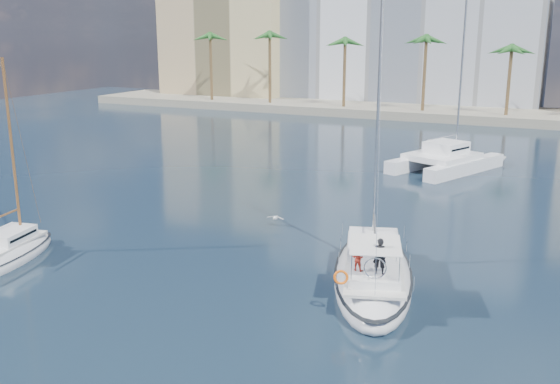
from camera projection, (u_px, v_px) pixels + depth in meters
The scene contains 10 objects.
ground at pixel (288, 253), 34.08m from camera, with size 160.00×160.00×0.00m, color black.
quay at pixel (467, 114), 87.43m from camera, with size 120.00×14.00×1.20m, color gray.
building_modern at pixel (408, 17), 99.54m from camera, with size 42.00×16.00×28.00m, color white.
building_tan_left at pixel (233, 36), 109.10m from camera, with size 22.00×14.00×22.00m, color tan.
palm_left at pixel (240, 42), 95.47m from camera, with size 3.60×3.60×12.30m.
palm_centre at pixel (468, 43), 81.51m from camera, with size 3.60×3.60×12.30m.
main_sloop at pixel (373, 274), 29.79m from camera, with size 6.97×12.13×17.17m.
small_sloop at pixel (4, 256), 32.51m from camera, with size 3.85×8.07×11.13m.
catamaran at pixel (445, 158), 54.29m from camera, with size 8.87×11.62×15.38m.
seagull at pixel (276, 218), 38.54m from camera, with size 1.14×0.49×0.21m.
Camera 1 is at (13.23, -29.33, 11.73)m, focal length 40.00 mm.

